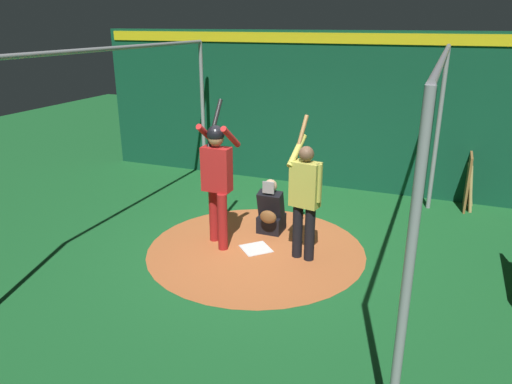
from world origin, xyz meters
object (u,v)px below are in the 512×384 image
Objects in this scene: batter at (217,173)px; bat_rack at (468,181)px; home_plate at (256,249)px; catcher at (271,212)px; visitor at (305,195)px.

bat_rack is at bearing 131.99° from batter.
home_plate is at bearing 93.63° from batter.
batter reaches higher than bat_rack.
catcher is at bearing 140.57° from batter.
catcher reaches higher than home_plate.
home_plate is 0.45× the size of catcher.
home_plate is 1.33m from batter.
batter is 1.39m from visitor.
bat_rack reaches higher than catcher.
bat_rack is (-3.26, 3.04, 0.48)m from home_plate.
batter is 2.39× the size of catcher.
home_plate is 4.48m from bat_rack.
bat_rack is (-2.56, 3.06, 0.12)m from catcher.
bat_rack reaches higher than home_plate.
catcher is at bearing -121.67° from visitor.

